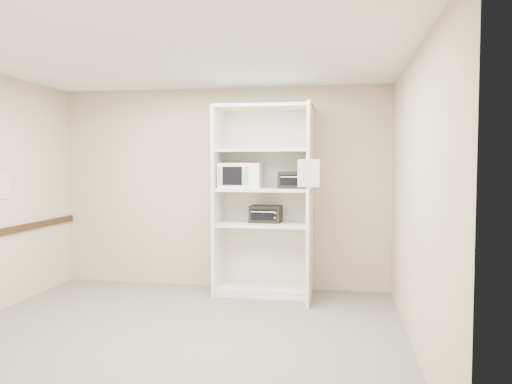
% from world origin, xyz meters
% --- Properties ---
extents(floor, '(4.50, 4.00, 0.01)m').
position_xyz_m(floor, '(0.00, 0.00, 0.00)').
color(floor, '#6A665C').
rests_on(floor, ground).
extents(ceiling, '(4.50, 4.00, 0.01)m').
position_xyz_m(ceiling, '(0.00, 0.00, 2.70)').
color(ceiling, white).
extents(wall_back, '(4.50, 0.02, 2.70)m').
position_xyz_m(wall_back, '(0.00, 2.00, 1.35)').
color(wall_back, '#BBAF94').
rests_on(wall_back, ground).
extents(wall_front, '(4.50, 0.02, 2.70)m').
position_xyz_m(wall_front, '(0.00, -2.00, 1.35)').
color(wall_front, '#BBAF94').
rests_on(wall_front, ground).
extents(wall_right, '(0.02, 4.00, 2.70)m').
position_xyz_m(wall_right, '(2.25, 0.00, 1.35)').
color(wall_right, '#BBAF94').
rests_on(wall_right, ground).
extents(shelving_unit, '(1.24, 0.92, 2.42)m').
position_xyz_m(shelving_unit, '(0.67, 1.70, 1.13)').
color(shelving_unit, white).
rests_on(shelving_unit, floor).
extents(microwave, '(0.55, 0.42, 0.32)m').
position_xyz_m(microwave, '(0.32, 1.67, 1.53)').
color(microwave, white).
rests_on(microwave, shelving_unit).
extents(toaster_oven_upper, '(0.39, 0.31, 0.21)m').
position_xyz_m(toaster_oven_upper, '(0.99, 1.65, 1.48)').
color(toaster_oven_upper, black).
rests_on(toaster_oven_upper, shelving_unit).
extents(toaster_oven_lower, '(0.41, 0.31, 0.22)m').
position_xyz_m(toaster_oven_lower, '(0.64, 1.76, 1.03)').
color(toaster_oven_lower, black).
rests_on(toaster_oven_lower, shelving_unit).
extents(paper_sign, '(0.24, 0.01, 0.31)m').
position_xyz_m(paper_sign, '(1.23, 1.07, 1.57)').
color(paper_sign, white).
rests_on(paper_sign, shelving_unit).
extents(wall_poster, '(0.01, 0.22, 0.31)m').
position_xyz_m(wall_poster, '(-2.24, 0.54, 1.43)').
color(wall_poster, white).
rests_on(wall_poster, wall_left).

